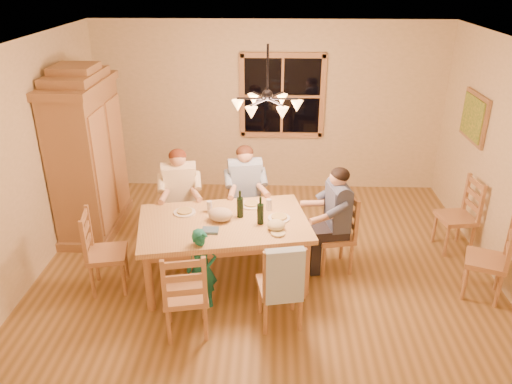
{
  "coord_description": "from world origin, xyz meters",
  "views": [
    {
      "loc": [
        0.07,
        -5.28,
        3.46
      ],
      "look_at": [
        -0.13,
        0.1,
        0.98
      ],
      "focal_mm": 35.0,
      "sensor_mm": 36.0,
      "label": 1
    }
  ],
  "objects_px": {
    "chair_far_left": "(182,222)",
    "wine_bottle_a": "(240,204)",
    "chair_end_right": "(333,246)",
    "chandelier": "(267,103)",
    "adult_plaid_man": "(245,182)",
    "chair_near_left": "(186,307)",
    "dining_table": "(224,229)",
    "adult_slate_man": "(336,207)",
    "chair_spare_back": "(454,228)",
    "adult_woman": "(180,186)",
    "chair_spare_front": "(483,272)",
    "chair_end_left": "(109,265)",
    "chair_near_right": "(280,298)",
    "chair_far_right": "(245,218)",
    "armoire": "(88,158)",
    "wine_bottle_b": "(260,210)",
    "child": "(202,269)"
  },
  "relations": [
    {
      "from": "chair_end_left",
      "to": "chair_spare_front",
      "type": "relative_size",
      "value": 1.0
    },
    {
      "from": "chair_near_right",
      "to": "child",
      "type": "height_order",
      "value": "chair_near_right"
    },
    {
      "from": "dining_table",
      "to": "wine_bottle_b",
      "type": "xyz_separation_m",
      "value": [
        0.42,
        -0.03,
        0.26
      ]
    },
    {
      "from": "chair_end_right",
      "to": "chair_far_left",
      "type": "bearing_deg",
      "value": 63.43
    },
    {
      "from": "dining_table",
      "to": "adult_slate_man",
      "type": "relative_size",
      "value": 2.42
    },
    {
      "from": "chair_end_right",
      "to": "chandelier",
      "type": "bearing_deg",
      "value": 79.64
    },
    {
      "from": "chair_end_left",
      "to": "armoire",
      "type": "bearing_deg",
      "value": -167.43
    },
    {
      "from": "chandelier",
      "to": "chair_spare_front",
      "type": "xyz_separation_m",
      "value": [
        2.45,
        -0.49,
        -1.77
      ]
    },
    {
      "from": "wine_bottle_a",
      "to": "chair_spare_back",
      "type": "xyz_separation_m",
      "value": [
        2.75,
        0.66,
        -0.62
      ]
    },
    {
      "from": "wine_bottle_a",
      "to": "chair_end_right",
      "type": "bearing_deg",
      "value": 6.78
    },
    {
      "from": "adult_plaid_man",
      "to": "wine_bottle_b",
      "type": "distance_m",
      "value": 1.03
    },
    {
      "from": "chair_near_left",
      "to": "adult_plaid_man",
      "type": "relative_size",
      "value": 1.13
    },
    {
      "from": "chair_end_left",
      "to": "adult_plaid_man",
      "type": "relative_size",
      "value": 1.13
    },
    {
      "from": "armoire",
      "to": "adult_slate_man",
      "type": "distance_m",
      "value": 3.38
    },
    {
      "from": "dining_table",
      "to": "chair_end_right",
      "type": "height_order",
      "value": "chair_end_right"
    },
    {
      "from": "armoire",
      "to": "chair_near_left",
      "type": "bearing_deg",
      "value": -52.8
    },
    {
      "from": "chair_end_right",
      "to": "adult_slate_man",
      "type": "relative_size",
      "value": 1.13
    },
    {
      "from": "chair_spare_back",
      "to": "chair_far_left",
      "type": "bearing_deg",
      "value": 82.01
    },
    {
      "from": "wine_bottle_b",
      "to": "chair_spare_front",
      "type": "relative_size",
      "value": 0.33
    },
    {
      "from": "chair_far_left",
      "to": "adult_slate_man",
      "type": "distance_m",
      "value": 2.1
    },
    {
      "from": "adult_plaid_man",
      "to": "chair_spare_front",
      "type": "bearing_deg",
      "value": 145.25
    },
    {
      "from": "chair_near_right",
      "to": "adult_plaid_man",
      "type": "xyz_separation_m",
      "value": [
        -0.45,
        1.76,
        0.54
      ]
    },
    {
      "from": "dining_table",
      "to": "adult_woman",
      "type": "bearing_deg",
      "value": 128.96
    },
    {
      "from": "chair_far_left",
      "to": "adult_plaid_man",
      "type": "distance_m",
      "value": 1.01
    },
    {
      "from": "adult_woman",
      "to": "chair_end_right",
      "type": "bearing_deg",
      "value": 153.43
    },
    {
      "from": "chair_end_left",
      "to": "adult_woman",
      "type": "relative_size",
      "value": 1.13
    },
    {
      "from": "chair_end_right",
      "to": "child",
      "type": "relative_size",
      "value": 1.06
    },
    {
      "from": "adult_plaid_man",
      "to": "adult_slate_man",
      "type": "height_order",
      "value": "same"
    },
    {
      "from": "wine_bottle_b",
      "to": "chair_end_right",
      "type": "bearing_deg",
      "value": 18.13
    },
    {
      "from": "adult_woman",
      "to": "wine_bottle_b",
      "type": "height_order",
      "value": "adult_woman"
    },
    {
      "from": "chair_far_right",
      "to": "wine_bottle_a",
      "type": "xyz_separation_m",
      "value": [
        -0.01,
        -0.84,
        0.62
      ]
    },
    {
      "from": "chair_near_left",
      "to": "wine_bottle_a",
      "type": "xyz_separation_m",
      "value": [
        0.48,
        1.11,
        0.62
      ]
    },
    {
      "from": "chandelier",
      "to": "chair_far_left",
      "type": "bearing_deg",
      "value": 153.92
    },
    {
      "from": "chair_near_right",
      "to": "adult_woman",
      "type": "distance_m",
      "value": 2.12
    },
    {
      "from": "adult_slate_man",
      "to": "chair_spare_back",
      "type": "xyz_separation_m",
      "value": [
        1.62,
        0.52,
        -0.54
      ]
    },
    {
      "from": "chair_near_left",
      "to": "adult_woman",
      "type": "distance_m",
      "value": 1.89
    },
    {
      "from": "chair_near_right",
      "to": "adult_woman",
      "type": "xyz_separation_m",
      "value": [
        -1.29,
        1.6,
        0.54
      ]
    },
    {
      "from": "chair_far_left",
      "to": "chair_end_right",
      "type": "bearing_deg",
      "value": 153.43
    },
    {
      "from": "adult_woman",
      "to": "chair_spare_back",
      "type": "xyz_separation_m",
      "value": [
        3.58,
        -0.02,
        -0.54
      ]
    },
    {
      "from": "adult_plaid_man",
      "to": "chair_spare_back",
      "type": "relative_size",
      "value": 0.88
    },
    {
      "from": "child",
      "to": "chair_spare_front",
      "type": "xyz_separation_m",
      "value": [
        3.13,
        0.31,
        -0.16
      ]
    },
    {
      "from": "chair_far_left",
      "to": "wine_bottle_a",
      "type": "distance_m",
      "value": 1.24
    },
    {
      "from": "chair_near_left",
      "to": "wine_bottle_a",
      "type": "distance_m",
      "value": 1.36
    },
    {
      "from": "chair_end_right",
      "to": "chair_spare_front",
      "type": "bearing_deg",
      "value": -118.04
    },
    {
      "from": "chair_spare_back",
      "to": "armoire",
      "type": "bearing_deg",
      "value": 77.64
    },
    {
      "from": "chair_far_right",
      "to": "adult_plaid_man",
      "type": "distance_m",
      "value": 0.54
    },
    {
      "from": "chair_near_right",
      "to": "adult_woman",
      "type": "height_order",
      "value": "adult_woman"
    },
    {
      "from": "chair_spare_back",
      "to": "adult_woman",
      "type": "bearing_deg",
      "value": 82.01
    },
    {
      "from": "chair_far_right",
      "to": "chair_spare_back",
      "type": "relative_size",
      "value": 1.0
    },
    {
      "from": "armoire",
      "to": "chair_near_right",
      "type": "distance_m",
      "value": 3.34
    }
  ]
}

